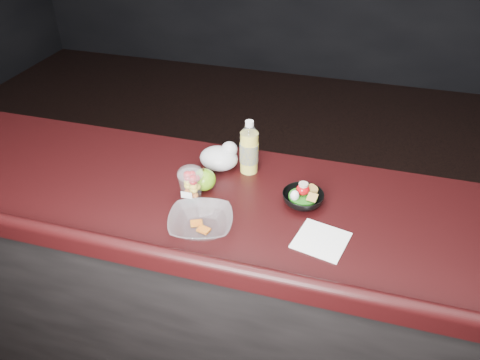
{
  "coord_description": "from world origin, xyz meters",
  "views": [
    {
      "loc": [
        0.3,
        -0.99,
        2.05
      ],
      "look_at": [
        -0.07,
        0.31,
        1.1
      ],
      "focal_mm": 35.0,
      "sensor_mm": 36.0,
      "label": 1
    }
  ],
  "objects_px": {
    "fruit_cup": "(191,183)",
    "takeout_bowl": "(201,223)",
    "snack_bowl": "(303,198)",
    "green_apple": "(204,180)",
    "lemonade_bottle": "(249,151)"
  },
  "relations": [
    {
      "from": "lemonade_bottle",
      "to": "fruit_cup",
      "type": "relative_size",
      "value": 1.64
    },
    {
      "from": "fruit_cup",
      "to": "snack_bowl",
      "type": "height_order",
      "value": "fruit_cup"
    },
    {
      "from": "green_apple",
      "to": "takeout_bowl",
      "type": "bearing_deg",
      "value": -73.03
    },
    {
      "from": "fruit_cup",
      "to": "snack_bowl",
      "type": "distance_m",
      "value": 0.4
    },
    {
      "from": "fruit_cup",
      "to": "lemonade_bottle",
      "type": "bearing_deg",
      "value": 56.69
    },
    {
      "from": "fruit_cup",
      "to": "green_apple",
      "type": "bearing_deg",
      "value": 70.72
    },
    {
      "from": "snack_bowl",
      "to": "takeout_bowl",
      "type": "bearing_deg",
      "value": -142.7
    },
    {
      "from": "lemonade_bottle",
      "to": "takeout_bowl",
      "type": "xyz_separation_m",
      "value": [
        -0.06,
        -0.38,
        -0.07
      ]
    },
    {
      "from": "lemonade_bottle",
      "to": "fruit_cup",
      "type": "distance_m",
      "value": 0.28
    },
    {
      "from": "lemonade_bottle",
      "to": "fruit_cup",
      "type": "xyz_separation_m",
      "value": [
        -0.15,
        -0.23,
        -0.02
      ]
    },
    {
      "from": "fruit_cup",
      "to": "snack_bowl",
      "type": "xyz_separation_m",
      "value": [
        0.39,
        0.08,
        -0.04
      ]
    },
    {
      "from": "green_apple",
      "to": "takeout_bowl",
      "type": "relative_size",
      "value": 0.35
    },
    {
      "from": "fruit_cup",
      "to": "takeout_bowl",
      "type": "distance_m",
      "value": 0.18
    },
    {
      "from": "takeout_bowl",
      "to": "green_apple",
      "type": "bearing_deg",
      "value": 106.97
    },
    {
      "from": "green_apple",
      "to": "takeout_bowl",
      "type": "height_order",
      "value": "green_apple"
    }
  ]
}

